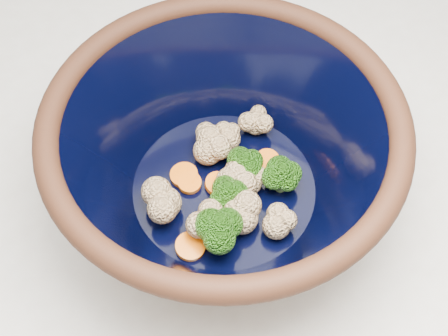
{
  "coord_description": "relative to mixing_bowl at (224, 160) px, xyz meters",
  "views": [
    {
      "loc": [
        -0.09,
        -0.31,
        1.49
      ],
      "look_at": [
        0.08,
        -0.0,
        0.97
      ],
      "focal_mm": 50.0,
      "sensor_mm": 36.0,
      "label": 1
    }
  ],
  "objects": [
    {
      "name": "vegetable_pile",
      "position": [
        -0.0,
        -0.01,
        -0.03
      ],
      "size": [
        0.16,
        0.15,
        0.05
      ],
      "color": "#608442",
      "rests_on": "mixing_bowl"
    },
    {
      "name": "mixing_bowl",
      "position": [
        0.0,
        0.0,
        0.0
      ],
      "size": [
        0.36,
        0.36,
        0.15
      ],
      "rotation": [
        0.0,
        0.0,
        0.09
      ],
      "color": "black",
      "rests_on": "counter"
    }
  ]
}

